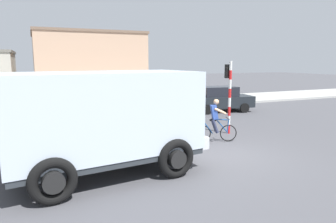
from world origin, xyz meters
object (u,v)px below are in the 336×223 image
(traffic_light_pole, at_px, (229,87))
(pedestrian_near_kerb, at_px, (67,106))
(car_white_mid, at_px, (220,99))
(truck_foreground, at_px, (104,117))
(car_far_side, at_px, (107,105))
(cyclist, at_px, (215,121))

(traffic_light_pole, xyz_separation_m, pedestrian_near_kerb, (-6.29, 5.80, -1.22))
(car_white_mid, bearing_deg, truck_foreground, -138.66)
(truck_foreground, xyz_separation_m, pedestrian_near_kerb, (-0.17, 8.61, -0.82))
(truck_foreground, distance_m, car_far_side, 8.28)
(cyclist, relative_size, pedestrian_near_kerb, 1.06)
(truck_foreground, relative_size, traffic_light_pole, 1.77)
(traffic_light_pole, bearing_deg, pedestrian_near_kerb, 137.35)
(pedestrian_near_kerb, bearing_deg, car_white_mid, -3.69)
(car_white_mid, relative_size, pedestrian_near_kerb, 2.60)
(cyclist, distance_m, traffic_light_pole, 2.09)
(traffic_light_pole, relative_size, car_white_mid, 0.76)
(car_white_mid, bearing_deg, traffic_light_pole, -119.91)
(car_white_mid, xyz_separation_m, car_far_side, (-7.24, 0.01, 0.00))
(truck_foreground, relative_size, car_white_mid, 1.34)
(traffic_light_pole, bearing_deg, cyclist, -141.56)
(car_far_side, height_order, pedestrian_near_kerb, pedestrian_near_kerb)
(cyclist, height_order, pedestrian_near_kerb, cyclist)
(truck_foreground, height_order, car_far_side, truck_foreground)
(cyclist, relative_size, traffic_light_pole, 0.54)
(cyclist, xyz_separation_m, pedestrian_near_kerb, (-4.95, 6.86, -0.02))
(truck_foreground, distance_m, traffic_light_pole, 6.75)
(cyclist, relative_size, car_far_side, 0.40)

